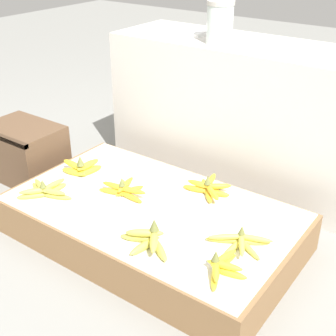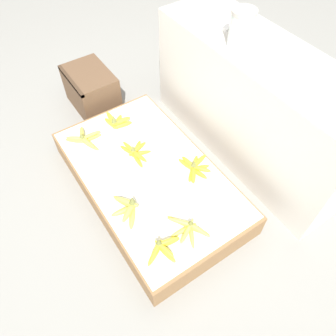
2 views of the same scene
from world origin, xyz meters
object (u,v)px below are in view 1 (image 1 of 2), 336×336
glass_jar (220,22)px  banana_bunch_middle_midleft (124,189)px  banana_bunch_front_midright (149,240)px  banana_bunch_middle_left (81,167)px  wooden_crate (25,152)px  banana_bunch_middle_right (240,241)px  foam_tray_white (189,30)px  banana_bunch_back_midright (209,188)px  banana_bunch_front_left (45,190)px  banana_bunch_front_right (222,267)px

glass_jar → banana_bunch_middle_midleft: bearing=-97.3°
banana_bunch_front_midright → banana_bunch_middle_left: 0.65m
banana_bunch_middle_midleft → wooden_crate: bearing=175.6°
wooden_crate → banana_bunch_front_midright: size_ratio=1.66×
banana_bunch_middle_right → foam_tray_white: foam_tray_white is taller
banana_bunch_front_midright → banana_bunch_middle_left: banana_bunch_middle_left is taller
banana_bunch_middle_right → banana_bunch_back_midright: bearing=138.4°
wooden_crate → banana_bunch_middle_left: 0.46m
wooden_crate → banana_bunch_front_midright: bearing=-15.3°
glass_jar → foam_tray_white: size_ratio=0.86×
banana_bunch_front_left → banana_bunch_front_midright: banana_bunch_front_midright is taller
banana_bunch_middle_midleft → banana_bunch_middle_left: bearing=174.9°
banana_bunch_front_left → glass_jar: 1.09m
foam_tray_white → wooden_crate: bearing=-129.4°
banana_bunch_front_midright → glass_jar: glass_jar is taller
banana_bunch_middle_left → banana_bunch_middle_right: bearing=-3.9°
banana_bunch_front_midright → banana_bunch_middle_left: bearing=156.8°
banana_bunch_front_midright → banana_bunch_back_midright: 0.46m
banana_bunch_middle_left → wooden_crate: bearing=176.1°
banana_bunch_middle_left → foam_tray_white: size_ratio=0.71×
banana_bunch_middle_left → foam_tray_white: (0.11, 0.73, 0.52)m
banana_bunch_front_midright → glass_jar: (-0.24, 0.86, 0.61)m
glass_jar → foam_tray_white: 0.29m
banana_bunch_middle_left → banana_bunch_front_left: bearing=-86.5°
banana_bunch_middle_midleft → glass_jar: 0.88m
banana_bunch_middle_left → foam_tray_white: bearing=81.0°
banana_bunch_front_left → glass_jar: bearing=67.2°
banana_bunch_back_midright → foam_tray_white: bearing=131.3°
banana_bunch_middle_right → foam_tray_white: size_ratio=1.04×
banana_bunch_back_midright → glass_jar: bearing=118.1°
banana_bunch_front_left → foam_tray_white: size_ratio=1.10×
banana_bunch_middle_midleft → banana_bunch_middle_right: banana_bunch_middle_midleft is taller
wooden_crate → banana_bunch_back_midright: 1.05m
banana_bunch_front_left → banana_bunch_back_midright: banana_bunch_back_midright is taller
banana_bunch_middle_left → foam_tray_white: 0.90m
banana_bunch_front_midright → banana_bunch_back_midright: (-0.02, 0.46, -0.01)m
banana_bunch_front_right → banana_bunch_back_midright: banana_bunch_back_midright is taller
banana_bunch_front_midright → banana_bunch_back_midright: banana_bunch_front_midright is taller
banana_bunch_middle_right → foam_tray_white: bearing=133.9°
wooden_crate → banana_bunch_middle_midleft: wooden_crate is taller
banana_bunch_front_right → banana_bunch_back_midright: size_ratio=0.99×
banana_bunch_middle_midleft → foam_tray_white: (-0.17, 0.75, 0.53)m
banana_bunch_front_right → banana_bunch_back_midright: 0.53m
banana_bunch_middle_left → glass_jar: size_ratio=0.82×
banana_bunch_back_midright → foam_tray_white: foam_tray_white is taller
banana_bunch_back_midright → banana_bunch_front_right: bearing=-54.0°
banana_bunch_front_right → banana_bunch_middle_midleft: bearing=161.5°
banana_bunch_front_left → foam_tray_white: 1.10m
banana_bunch_front_left → banana_bunch_middle_midleft: size_ratio=1.09×
banana_bunch_middle_midleft → foam_tray_white: bearing=102.7°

